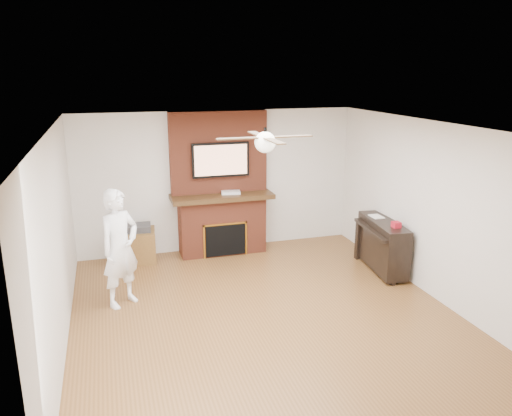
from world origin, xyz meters
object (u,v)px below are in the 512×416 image
object	(u,v)px
fireplace	(221,198)
side_table	(139,244)
person	(120,248)
piano	(382,244)

from	to	relation	value
fireplace	side_table	distance (m)	1.62
person	side_table	distance (m)	1.73
piano	fireplace	bearing A→B (deg)	151.66
piano	side_table	bearing A→B (deg)	164.51
side_table	piano	distance (m)	4.08
side_table	person	bearing A→B (deg)	-96.92
fireplace	piano	distance (m)	2.87
person	piano	size ratio (longest dim) A/B	1.25
person	side_table	size ratio (longest dim) A/B	2.56
fireplace	piano	xyz separation A→B (m)	(2.30, -1.64, -0.55)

